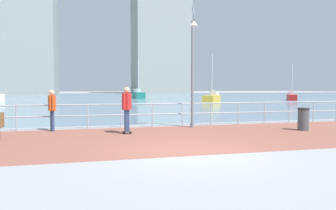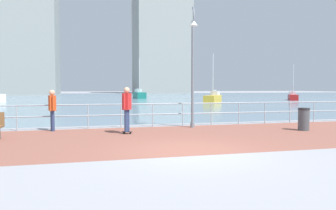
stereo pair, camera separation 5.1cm
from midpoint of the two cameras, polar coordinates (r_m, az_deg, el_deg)
The scene contains 13 objects.
ground at distance 48.22m, azimuth -10.61°, elevation 1.01°, with size 220.00×220.00×0.00m, color #9E9EA3.
brick_paving at distance 11.10m, azimuth 0.35°, elevation -5.90°, with size 28.00×6.14×0.01m, color #935647.
harbor_water at distance 58.79m, azimuth -11.19°, elevation 1.38°, with size 180.00×88.00×0.00m, color #6B899E.
waterfront_railing at distance 14.00m, azimuth -2.72°, elevation -1.02°, with size 25.25×0.06×1.06m.
lamppost at distance 13.69m, azimuth 4.67°, elevation 7.97°, with size 0.41×0.80×5.25m.
skateboarder at distance 11.94m, azimuth -7.38°, elevation -0.13°, with size 0.40×0.52×1.78m.
bystander at distance 13.46m, azimuth -20.21°, elevation -0.30°, with size 0.33×0.55×1.67m.
trash_bin at distance 13.99m, azimuth 23.56°, elevation -2.37°, with size 0.46×0.46×0.93m.
sailboat_blue at distance 48.48m, azimuth 21.79°, elevation 1.43°, with size 2.83×3.73×5.14m.
sailboat_ivory at distance 52.71m, azimuth -5.23°, elevation 1.92°, with size 1.59×4.77×6.66m.
sailboat_navy at distance 37.18m, azimuth 8.23°, elevation 1.26°, with size 3.38×4.07×5.74m.
tower_slate at distance 108.02m, azimuth -1.27°, elevation 11.75°, with size 17.54×17.17×37.52m.
tower_beige at distance 88.33m, azimuth -25.08°, elevation 16.06°, with size 16.37×12.30×45.53m.
Camera 2 is at (-2.66, -8.12, 1.75)m, focal length 33.50 mm.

